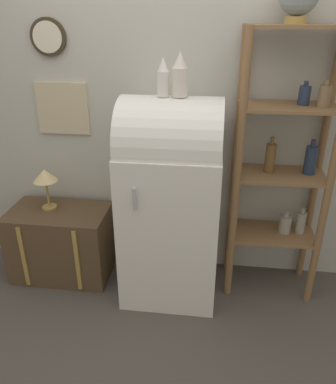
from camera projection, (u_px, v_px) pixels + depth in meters
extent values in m
plane|color=#4C4742|center=(167.00, 306.00, 2.67)|extent=(12.00, 12.00, 0.00)
cube|color=#B7B7AD|center=(177.00, 99.00, 2.61)|extent=(7.00, 0.05, 2.70)
cylinder|color=#382D1E|center=(48.00, 37.00, 2.50)|extent=(0.25, 0.03, 0.25)
cylinder|color=beige|center=(47.00, 37.00, 2.49)|extent=(0.20, 0.01, 0.20)
cube|color=#C6B793|center=(63.00, 109.00, 2.71)|extent=(0.38, 0.02, 0.37)
cube|color=white|center=(171.00, 222.00, 2.65)|extent=(0.66, 0.63, 1.11)
cylinder|color=white|center=(171.00, 143.00, 2.40)|extent=(0.64, 0.60, 0.60)
cylinder|color=#B7B7BC|center=(135.00, 199.00, 2.23)|extent=(0.02, 0.02, 0.14)
cube|color=brown|center=(62.00, 242.00, 2.92)|extent=(0.74, 0.44, 0.56)
cube|color=#AD8942|center=(23.00, 257.00, 2.74)|extent=(0.03, 0.01, 0.50)
cube|color=#AD8942|center=(77.00, 261.00, 2.69)|extent=(0.03, 0.01, 0.50)
cylinder|color=olive|center=(237.00, 180.00, 2.41)|extent=(0.05, 0.05, 1.84)
cylinder|color=olive|center=(330.00, 185.00, 2.35)|extent=(0.05, 0.05, 1.84)
cylinder|color=olive|center=(235.00, 163.00, 2.69)|extent=(0.05, 0.05, 1.84)
cylinder|color=olive|center=(318.00, 167.00, 2.62)|extent=(0.05, 0.05, 1.84)
cube|color=olive|center=(271.00, 233.00, 2.72)|extent=(0.61, 0.34, 0.02)
cube|color=olive|center=(279.00, 175.00, 2.52)|extent=(0.61, 0.34, 0.02)
cube|color=olive|center=(288.00, 107.00, 2.32)|extent=(0.61, 0.34, 0.02)
cube|color=olive|center=(299.00, 26.00, 2.13)|extent=(0.61, 0.34, 0.02)
cylinder|color=#9E998E|center=(301.00, 223.00, 2.67)|extent=(0.06, 0.06, 0.16)
cylinder|color=#9E998E|center=(303.00, 210.00, 2.63)|extent=(0.03, 0.03, 0.04)
cylinder|color=#23334C|center=(304.00, 95.00, 2.30)|extent=(0.07, 0.07, 0.12)
cylinder|color=#23334C|center=(306.00, 83.00, 2.27)|extent=(0.03, 0.03, 0.03)
cylinder|color=#7F6647|center=(324.00, 96.00, 2.24)|extent=(0.08, 0.08, 0.13)
cylinder|color=#7F6647|center=(327.00, 82.00, 2.21)|extent=(0.03, 0.03, 0.03)
cylinder|color=#9E998E|center=(285.00, 224.00, 2.69)|extent=(0.09, 0.09, 0.13)
cylinder|color=#9E998E|center=(287.00, 214.00, 2.65)|extent=(0.03, 0.03, 0.03)
cylinder|color=brown|center=(270.00, 158.00, 2.50)|extent=(0.07, 0.07, 0.20)
cylinder|color=brown|center=(272.00, 141.00, 2.45)|extent=(0.03, 0.03, 0.05)
cylinder|color=#23334C|center=(310.00, 160.00, 2.47)|extent=(0.08, 0.08, 0.19)
cylinder|color=#23334C|center=(313.00, 143.00, 2.42)|extent=(0.03, 0.03, 0.05)
cylinder|color=#AD8942|center=(296.00, 20.00, 2.15)|extent=(0.13, 0.13, 0.04)
cylinder|color=white|center=(163.00, 84.00, 2.23)|extent=(0.07, 0.07, 0.15)
cone|color=white|center=(163.00, 64.00, 2.19)|extent=(0.06, 0.06, 0.08)
cylinder|color=silver|center=(180.00, 82.00, 2.22)|extent=(0.10, 0.10, 0.17)
cone|color=silver|center=(180.00, 59.00, 2.17)|extent=(0.08, 0.08, 0.09)
cylinder|color=#AD8942|center=(50.00, 207.00, 2.84)|extent=(0.11, 0.11, 0.02)
cylinder|color=#AD8942|center=(48.00, 194.00, 2.79)|extent=(0.02, 0.02, 0.21)
cone|color=#DBC184|center=(45.00, 175.00, 2.72)|extent=(0.18, 0.18, 0.09)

